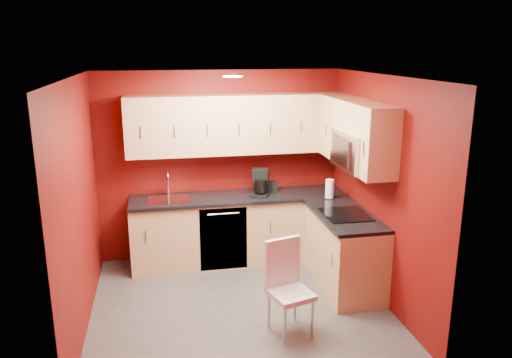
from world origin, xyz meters
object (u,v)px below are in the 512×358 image
object	(u,v)px
coffee_maker	(260,183)
paper_towel	(330,189)
microwave	(358,151)
napkin_holder	(273,187)
dining_chair	(291,289)
sink	(169,197)

from	to	relation	value
coffee_maker	paper_towel	bearing A→B (deg)	1.63
microwave	napkin_holder	bearing A→B (deg)	123.30
microwave	paper_towel	bearing A→B (deg)	97.29
dining_chair	sink	bearing A→B (deg)	105.76
napkin_holder	coffee_maker	bearing A→B (deg)	-143.84
coffee_maker	dining_chair	world-z (taller)	coffee_maker
microwave	sink	size ratio (longest dim) A/B	1.46
microwave	napkin_holder	xyz separation A→B (m)	(-0.72, 1.09, -0.68)
napkin_holder	dining_chair	bearing A→B (deg)	-97.73
sink	paper_towel	size ratio (longest dim) A/B	2.11
paper_towel	dining_chair	xyz separation A→B (m)	(-0.89, -1.47, -0.56)
dining_chair	napkin_holder	bearing A→B (deg)	66.59
paper_towel	dining_chair	world-z (taller)	paper_towel
sink	coffee_maker	xyz separation A→B (m)	(1.16, -0.07, 0.14)
paper_towel	microwave	bearing A→B (deg)	-82.71
coffee_maker	paper_towel	world-z (taller)	coffee_maker
paper_towel	dining_chair	size ratio (longest dim) A/B	0.26
microwave	sink	bearing A→B (deg)	154.40
microwave	sink	world-z (taller)	microwave
napkin_holder	paper_towel	size ratio (longest dim) A/B	0.54
sink	napkin_holder	size ratio (longest dim) A/B	3.87
sink	paper_towel	world-z (taller)	sink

